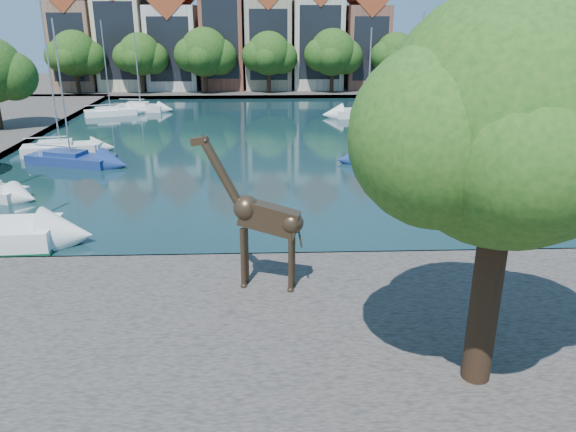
# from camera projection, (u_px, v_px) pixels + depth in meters

# --- Properties ---
(ground) EXTENTS (160.00, 160.00, 0.00)m
(ground) POSITION_uv_depth(u_px,v_px,m) (231.00, 264.00, 24.45)
(ground) COLOR #38332B
(ground) RESTS_ON ground
(water_basin) EXTENTS (38.00, 50.00, 0.08)m
(water_basin) POSITION_uv_depth(u_px,v_px,m) (247.00, 142.00, 46.95)
(water_basin) COLOR black
(water_basin) RESTS_ON ground
(near_quay) EXTENTS (50.00, 14.00, 0.50)m
(near_quay) POSITION_uv_depth(u_px,v_px,m) (219.00, 350.00, 17.80)
(near_quay) COLOR #504A46
(near_quay) RESTS_ON ground
(far_quay) EXTENTS (60.00, 16.00, 0.50)m
(far_quay) POSITION_uv_depth(u_px,v_px,m) (254.00, 89.00, 76.89)
(far_quay) COLOR #504A46
(far_quay) RESTS_ON ground
(right_quay) EXTENTS (14.00, 52.00, 0.50)m
(right_quay) POSITION_uv_depth(u_px,v_px,m) (541.00, 137.00, 47.78)
(right_quay) COLOR #504A46
(right_quay) RESTS_ON ground
(plane_tree) EXTENTS (8.32, 6.40, 10.62)m
(plane_tree) POSITION_uv_depth(u_px,v_px,m) (513.00, 129.00, 13.63)
(plane_tree) COLOR #332114
(plane_tree) RESTS_ON near_quay
(townhouse_west_end) EXTENTS (5.44, 9.18, 14.93)m
(townhouse_west_end) POSITION_uv_depth(u_px,v_px,m) (78.00, 35.00, 73.59)
(townhouse_west_end) COLOR #89624B
(townhouse_west_end) RESTS_ON far_quay
(townhouse_west_mid) EXTENTS (5.94, 9.18, 16.79)m
(townhouse_west_mid) POSITION_uv_depth(u_px,v_px,m) (123.00, 28.00, 73.51)
(townhouse_west_mid) COLOR beige
(townhouse_west_mid) RESTS_ON far_quay
(townhouse_west_inner) EXTENTS (6.43, 9.18, 15.15)m
(townhouse_west_inner) POSITION_uv_depth(u_px,v_px,m) (174.00, 35.00, 74.05)
(townhouse_west_inner) COLOR beige
(townhouse_west_inner) RESTS_ON far_quay
(townhouse_center) EXTENTS (5.44, 9.18, 16.93)m
(townhouse_center) POSITION_uv_depth(u_px,v_px,m) (223.00, 26.00, 73.93)
(townhouse_center) COLOR brown
(townhouse_center) RESTS_ON far_quay
(townhouse_east_inner) EXTENTS (5.94, 9.18, 15.79)m
(townhouse_east_inner) POSITION_uv_depth(u_px,v_px,m) (268.00, 31.00, 74.37)
(townhouse_east_inner) COLOR tan
(townhouse_east_inner) RESTS_ON far_quay
(townhouse_east_mid) EXTENTS (6.43, 9.18, 16.65)m
(townhouse_east_mid) POSITION_uv_depth(u_px,v_px,m) (317.00, 28.00, 74.47)
(townhouse_east_mid) COLOR beige
(townhouse_east_mid) RESTS_ON far_quay
(townhouse_east_end) EXTENTS (5.44, 9.18, 14.43)m
(townhouse_east_end) POSITION_uv_depth(u_px,v_px,m) (365.00, 36.00, 75.05)
(townhouse_east_end) COLOR brown
(townhouse_east_end) RESTS_ON far_quay
(far_tree_far_west) EXTENTS (7.28, 5.60, 7.68)m
(far_tree_far_west) POSITION_uv_depth(u_px,v_px,m) (75.00, 55.00, 69.23)
(far_tree_far_west) COLOR #332114
(far_tree_far_west) RESTS_ON far_quay
(far_tree_west) EXTENTS (6.76, 5.20, 7.36)m
(far_tree_west) POSITION_uv_depth(u_px,v_px,m) (141.00, 56.00, 69.56)
(far_tree_west) COLOR #332114
(far_tree_west) RESTS_ON far_quay
(far_tree_mid_west) EXTENTS (7.80, 6.00, 8.00)m
(far_tree_mid_west) POSITION_uv_depth(u_px,v_px,m) (205.00, 54.00, 69.77)
(far_tree_mid_west) COLOR #332114
(far_tree_mid_west) RESTS_ON far_quay
(far_tree_mid_east) EXTENTS (7.02, 5.40, 7.52)m
(far_tree_mid_east) POSITION_uv_depth(u_px,v_px,m) (269.00, 55.00, 70.11)
(far_tree_mid_east) COLOR #332114
(far_tree_mid_east) RESTS_ON far_quay
(far_tree_east) EXTENTS (7.54, 5.80, 7.84)m
(far_tree_east) POSITION_uv_depth(u_px,v_px,m) (333.00, 54.00, 70.37)
(far_tree_east) COLOR #332114
(far_tree_east) RESTS_ON far_quay
(far_tree_far_east) EXTENTS (6.76, 5.20, 7.36)m
(far_tree_far_east) POSITION_uv_depth(u_px,v_px,m) (396.00, 55.00, 70.71)
(far_tree_far_east) COLOR #332114
(far_tree_far_east) RESTS_ON far_quay
(giraffe_statue) EXTENTS (3.97, 1.30, 5.70)m
(giraffe_statue) POSITION_uv_depth(u_px,v_px,m) (261.00, 217.00, 20.46)
(giraffe_statue) COLOR #3C2D1E
(giraffe_statue) RESTS_ON near_quay
(sailboat_left_b) EXTENTS (6.57, 4.03, 9.83)m
(sailboat_left_b) POSITION_uv_depth(u_px,v_px,m) (71.00, 157.00, 39.80)
(sailboat_left_b) COLOR navy
(sailboat_left_b) RESTS_ON water_basin
(sailboat_left_c) EXTENTS (5.81, 3.19, 11.59)m
(sailboat_left_c) POSITION_uv_depth(u_px,v_px,m) (60.00, 146.00, 42.64)
(sailboat_left_c) COLOR silver
(sailboat_left_c) RESTS_ON water_basin
(sailboat_left_d) EXTENTS (5.17, 2.44, 8.13)m
(sailboat_left_d) POSITION_uv_depth(u_px,v_px,m) (141.00, 106.00, 60.67)
(sailboat_left_d) COLOR silver
(sailboat_left_d) RESTS_ON water_basin
(sailboat_left_e) EXTENTS (5.47, 3.53, 9.39)m
(sailboat_left_e) POSITION_uv_depth(u_px,v_px,m) (110.00, 111.00, 58.29)
(sailboat_left_e) COLOR white
(sailboat_left_e) RESTS_ON water_basin
(sailboat_right_a) EXTENTS (6.19, 3.83, 8.27)m
(sailboat_right_a) POSITION_uv_depth(u_px,v_px,m) (424.00, 168.00, 37.18)
(sailboat_right_a) COLOR white
(sailboat_right_a) RESTS_ON water_basin
(sailboat_right_b) EXTENTS (7.58, 2.91, 10.24)m
(sailboat_right_b) POSITION_uv_depth(u_px,v_px,m) (413.00, 156.00, 39.96)
(sailboat_right_b) COLOR navy
(sailboat_right_b) RESTS_ON water_basin
(sailboat_right_c) EXTENTS (5.14, 2.68, 9.33)m
(sailboat_right_c) POSITION_uv_depth(u_px,v_px,m) (424.00, 133.00, 47.55)
(sailboat_right_c) COLOR white
(sailboat_right_c) RESTS_ON water_basin
(sailboat_right_d) EXTENTS (6.68, 2.75, 8.71)m
(sailboat_right_d) POSITION_uv_depth(u_px,v_px,m) (368.00, 111.00, 57.48)
(sailboat_right_d) COLOR silver
(sailboat_right_d) RESTS_ON water_basin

